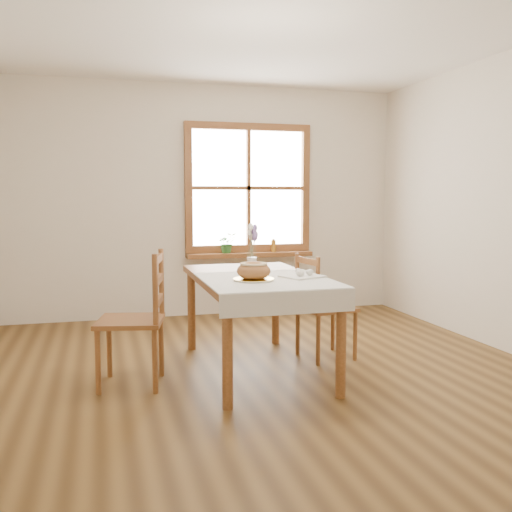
% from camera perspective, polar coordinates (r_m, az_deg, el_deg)
% --- Properties ---
extents(ground, '(5.00, 5.00, 0.00)m').
position_cam_1_polar(ground, '(4.28, 1.08, -12.48)').
color(ground, brown).
rests_on(ground, ground).
extents(room_walls, '(4.60, 5.10, 2.65)m').
position_cam_1_polar(room_walls, '(4.08, 1.13, 10.92)').
color(room_walls, silver).
rests_on(room_walls, ground).
extents(window, '(1.46, 0.08, 1.46)m').
position_cam_1_polar(window, '(6.57, -0.78, 6.81)').
color(window, '#97572E').
rests_on(window, ground).
extents(window_sill, '(1.46, 0.20, 0.05)m').
position_cam_1_polar(window_sill, '(6.54, -0.62, 0.15)').
color(window_sill, '#97572E').
rests_on(window_sill, ground).
extents(dining_table, '(0.90, 1.60, 0.75)m').
position_cam_1_polar(dining_table, '(4.40, 0.00, -3.04)').
color(dining_table, '#97572E').
rests_on(dining_table, ground).
extents(table_linen, '(0.91, 0.99, 0.01)m').
position_cam_1_polar(table_linen, '(4.10, 1.12, -2.44)').
color(table_linen, white).
rests_on(table_linen, dining_table).
extents(chair_left, '(0.56, 0.54, 0.97)m').
position_cam_1_polar(chair_left, '(4.19, -12.47, -6.16)').
color(chair_left, '#97572E').
rests_on(chair_left, ground).
extents(chair_right, '(0.49, 0.47, 0.88)m').
position_cam_1_polar(chair_right, '(4.83, 7.04, -5.01)').
color(chair_right, '#97572E').
rests_on(chair_right, ground).
extents(bread_plate, '(0.32, 0.32, 0.02)m').
position_cam_1_polar(bread_plate, '(4.05, -0.23, -2.37)').
color(bread_plate, silver).
rests_on(bread_plate, table_linen).
extents(bread_loaf, '(0.24, 0.24, 0.13)m').
position_cam_1_polar(bread_loaf, '(4.04, -0.23, -1.33)').
color(bread_loaf, '#AB6C3C').
rests_on(bread_loaf, bread_plate).
extents(egg_napkin, '(0.35, 0.33, 0.01)m').
position_cam_1_polar(egg_napkin, '(4.23, 4.66, -2.04)').
color(egg_napkin, white).
rests_on(egg_napkin, table_linen).
extents(eggs, '(0.27, 0.26, 0.05)m').
position_cam_1_polar(eggs, '(4.23, 4.66, -1.63)').
color(eggs, silver).
rests_on(eggs, egg_napkin).
extents(salt_shaker, '(0.05, 0.05, 0.09)m').
position_cam_1_polar(salt_shaker, '(4.36, 0.25, -1.26)').
color(salt_shaker, silver).
rests_on(salt_shaker, table_linen).
extents(pepper_shaker, '(0.05, 0.05, 0.09)m').
position_cam_1_polar(pepper_shaker, '(4.51, 0.00, -1.06)').
color(pepper_shaker, silver).
rests_on(pepper_shaker, table_linen).
extents(flower_vase, '(0.09, 0.09, 0.09)m').
position_cam_1_polar(flower_vase, '(4.76, -0.43, -0.77)').
color(flower_vase, silver).
rests_on(flower_vase, dining_table).
extents(lavender_bouquet, '(0.15, 0.15, 0.27)m').
position_cam_1_polar(lavender_bouquet, '(4.75, -0.43, 1.41)').
color(lavender_bouquet, '#7A5EA7').
rests_on(lavender_bouquet, flower_vase).
extents(potted_plant, '(0.23, 0.25, 0.18)m').
position_cam_1_polar(potted_plant, '(6.47, -2.92, 1.09)').
color(potted_plant, '#2E6B2B').
rests_on(potted_plant, window_sill).
extents(amber_bottle, '(0.07, 0.07, 0.15)m').
position_cam_1_polar(amber_bottle, '(6.61, 1.76, 1.08)').
color(amber_bottle, '#A36B1E').
rests_on(amber_bottle, window_sill).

